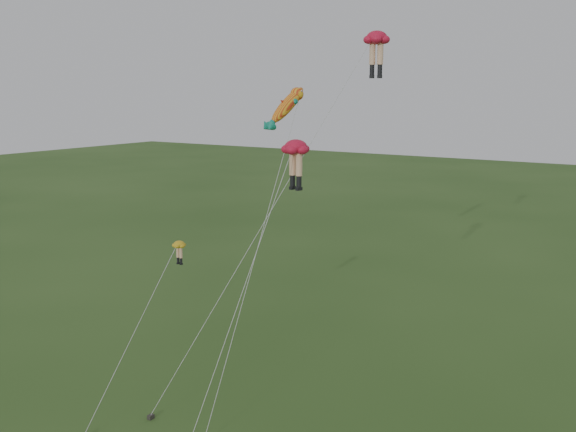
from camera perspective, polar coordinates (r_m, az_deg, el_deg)
The scene contains 5 objects.
ground at distance 37.10m, azimuth -8.55°, elevation -18.15°, with size 300.00×300.00×0.00m, color #2A491A.
legs_kite_red_high at distance 39.59m, azimuth 7.65°, elevation 14.78°, with size 8.57×13.24×21.55m.
legs_kite_red_mid at distance 35.14m, azimuth 0.60°, elevation 5.56°, with size 2.54×9.19×15.45m.
legs_kite_yellow at distance 41.39m, azimuth -10.03°, elevation -3.39°, with size 2.28×10.25×8.63m.
fish_kite at distance 40.75m, azimuth -0.09°, elevation 9.68°, with size 2.94×12.82×18.58m.
Camera 1 is at (21.66, -24.16, 17.98)m, focal length 40.00 mm.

